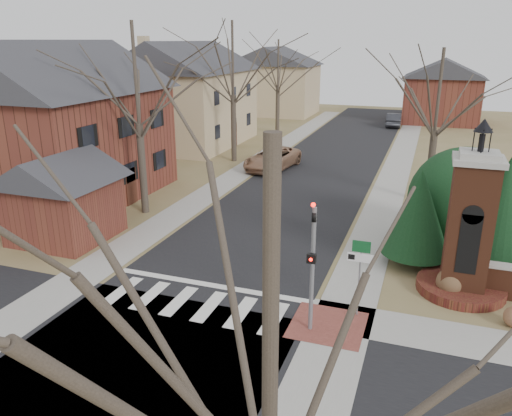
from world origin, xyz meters
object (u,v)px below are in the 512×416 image
at_px(pickup_truck, 272,158).
at_px(traffic_signal_pole, 313,257).
at_px(brick_gate_monument, 468,238).
at_px(sign_post, 360,263).
at_px(distant_car, 394,120).

bearing_deg(pickup_truck, traffic_signal_pole, -61.44).
relative_size(brick_gate_monument, pickup_truck, 1.16).
relative_size(sign_post, brick_gate_monument, 0.42).
xyz_separation_m(brick_gate_monument, pickup_truck, (-12.40, 15.59, -1.39)).
bearing_deg(sign_post, traffic_signal_pole, -132.43).
height_order(brick_gate_monument, pickup_truck, brick_gate_monument).
bearing_deg(traffic_signal_pole, sign_post, 47.57).
height_order(traffic_signal_pole, pickup_truck, traffic_signal_pole).
height_order(traffic_signal_pole, brick_gate_monument, brick_gate_monument).
bearing_deg(pickup_truck, sign_post, -56.68).
relative_size(traffic_signal_pole, distant_car, 1.04).
height_order(traffic_signal_pole, sign_post, traffic_signal_pole).
xyz_separation_m(sign_post, distant_car, (-2.28, 40.97, -1.24)).
height_order(sign_post, pickup_truck, sign_post).
relative_size(pickup_truck, distant_car, 1.29).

